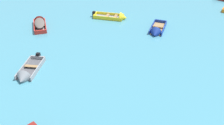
% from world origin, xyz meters
% --- Properties ---
extents(rowboat_yellow_cluster_inner, '(4.62, 3.02, 1.38)m').
position_xyz_m(rowboat_yellow_cluster_inner, '(2.25, 34.47, 0.21)').
color(rowboat_yellow_cluster_inner, gray).
rests_on(rowboat_yellow_cluster_inner, ground_plane).
extents(rowboat_deep_blue_cluster_outer, '(3.22, 4.36, 1.39)m').
position_xyz_m(rowboat_deep_blue_cluster_outer, '(6.15, 29.61, 0.21)').
color(rowboat_deep_blue_cluster_outer, '#99754C').
rests_on(rowboat_deep_blue_cluster_outer, ground_plane).
extents(rowboat_grey_near_right, '(2.52, 4.34, 1.37)m').
position_xyz_m(rowboat_grey_near_right, '(-7.85, 23.07, 0.20)').
color(rowboat_grey_near_right, '#4C4C51').
rests_on(rowboat_grey_near_right, ground_plane).
extents(rowboat_red_back_row_center, '(1.87, 4.35, 1.29)m').
position_xyz_m(rowboat_red_back_row_center, '(-7.58, 33.90, 0.37)').
color(rowboat_red_back_row_center, gray).
rests_on(rowboat_red_back_row_center, ground_plane).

